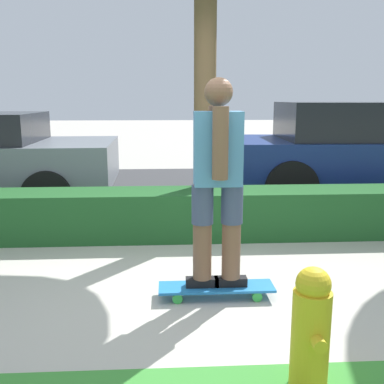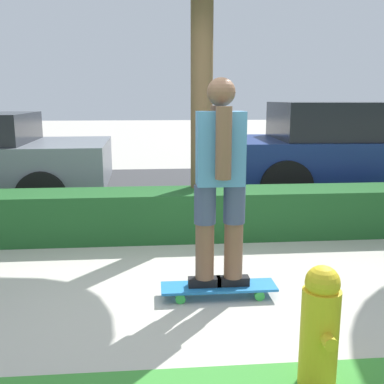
% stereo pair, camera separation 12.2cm
% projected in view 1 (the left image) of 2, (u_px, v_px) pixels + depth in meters
% --- Properties ---
extents(ground_plane, '(60.00, 60.00, 0.00)m').
position_uv_depth(ground_plane, '(183.00, 296.00, 3.64)').
color(ground_plane, '#ADA89E').
extents(street_asphalt, '(15.49, 5.00, 0.01)m').
position_uv_depth(street_asphalt, '(174.00, 191.00, 7.74)').
color(street_asphalt, '#38383A').
rests_on(street_asphalt, ground_plane).
extents(hedge_row, '(15.49, 0.60, 0.54)m').
position_uv_depth(hedge_row, '(178.00, 214.00, 5.14)').
color(hedge_row, '#1E5123').
rests_on(hedge_row, ground_plane).
extents(skateboard, '(0.92, 0.24, 0.10)m').
position_uv_depth(skateboard, '(216.00, 288.00, 3.60)').
color(skateboard, '#1E6BAD').
rests_on(skateboard, ground_plane).
extents(skater_person, '(0.49, 0.42, 1.62)m').
position_uv_depth(skater_person, '(218.00, 180.00, 3.42)').
color(skater_person, black).
rests_on(skater_person, skateboard).
extents(parked_car_middle, '(3.95, 1.92, 1.51)m').
position_uv_depth(parked_car_middle, '(352.00, 149.00, 6.96)').
color(parked_car_middle, navy).
rests_on(parked_car_middle, ground_plane).
extents(fire_hydrant, '(0.21, 0.33, 0.71)m').
position_uv_depth(fire_hydrant, '(311.00, 329.00, 2.41)').
color(fire_hydrant, gold).
rests_on(fire_hydrant, ground_plane).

